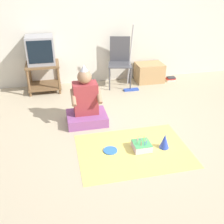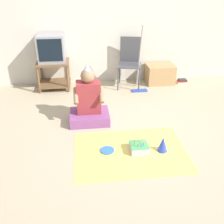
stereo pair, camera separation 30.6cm
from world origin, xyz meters
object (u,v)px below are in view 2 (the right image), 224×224
birthday_cake (139,148)px  paper_plate (107,150)px  dust_mop (140,72)px  folding_chair (130,59)px  cardboard_box_stack (160,74)px  tv (51,48)px  party_hat_blue (163,144)px  person_seated (89,104)px  book_pile (182,81)px

birthday_cake → paper_plate: bearing=173.1°
dust_mop → folding_chair: bearing=119.0°
dust_mop → birthday_cake: 1.97m
cardboard_box_stack → birthday_cake: bearing=-111.9°
tv → birthday_cake: (1.17, -2.21, -0.71)m
folding_chair → paper_plate: (-0.65, -2.11, -0.51)m
folding_chair → cardboard_box_stack: bearing=5.4°
dust_mop → paper_plate: size_ratio=6.95×
party_hat_blue → paper_plate: party_hat_blue is taller
cardboard_box_stack → person_seated: 2.01m
book_pile → party_hat_blue: size_ratio=1.01×
dust_mop → paper_plate: dust_mop is taller
folding_chair → person_seated: 1.57m
cardboard_box_stack → person_seated: (-1.46, -1.38, 0.10)m
cardboard_box_stack → paper_plate: cardboard_box_stack is taller
book_pile → paper_plate: bearing=-129.4°
folding_chair → book_pile: (1.07, -0.02, -0.48)m
folding_chair → dust_mop: dust_mop is taller
tv → dust_mop: (1.57, -0.31, -0.41)m
tv → folding_chair: tv is taller
paper_plate → person_seated: bearing=102.9°
tv → person_seated: 1.57m
book_pile → person_seated: person_seated is taller
folding_chair → birthday_cake: bearing=-96.9°
book_pile → birthday_cake: (-1.33, -2.14, 0.01)m
folding_chair → birthday_cake: (-0.26, -2.16, -0.47)m
person_seated → paper_plate: bearing=-77.1°
folding_chair → cardboard_box_stack: size_ratio=1.71×
cardboard_box_stack → paper_plate: bearing=-120.5°
folding_chair → paper_plate: folding_chair is taller
cardboard_box_stack → person_seated: bearing=-136.8°
paper_plate → tv: bearing=109.9°
folding_chair → person_seated: (-0.83, -1.32, -0.24)m
book_pile → paper_plate: 2.71m
birthday_cake → party_hat_blue: 0.29m
folding_chair → paper_plate: 2.27m
folding_chair → party_hat_blue: bearing=-89.3°
dust_mop → book_pile: dust_mop is taller
cardboard_box_stack → dust_mop: dust_mop is taller
folding_chair → book_pile: folding_chair is taller
dust_mop → birthday_cake: dust_mop is taller
birthday_cake → paper_plate: (-0.39, 0.05, -0.04)m
tv → person_seated: bearing=-66.3°
cardboard_box_stack → dust_mop: bearing=-146.9°
birthday_cake → person_seated: bearing=124.1°
book_pile → paper_plate: size_ratio=1.10×
book_pile → folding_chair: bearing=178.9°
folding_chair → dust_mop: 0.34m
dust_mop → birthday_cake: (-0.40, -1.90, -0.30)m
tv → birthday_cake: 2.60m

